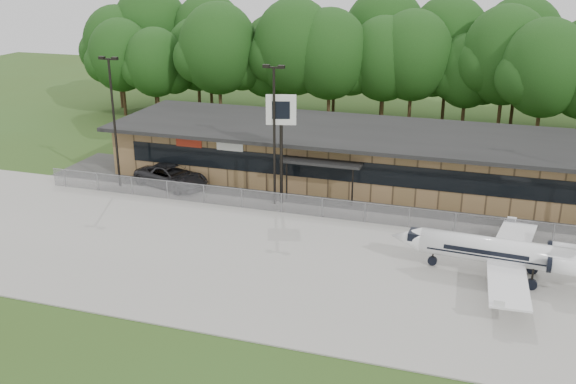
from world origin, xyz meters
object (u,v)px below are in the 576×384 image
(business_jet, at_px, (512,254))
(suv, at_px, (172,176))
(terminal, at_px, (363,155))
(pole_sign, at_px, (281,122))

(business_jet, bearing_deg, suv, 165.24)
(terminal, distance_m, business_jet, 18.48)
(pole_sign, bearing_deg, terminal, 42.35)
(terminal, bearing_deg, suv, -156.25)
(business_jet, height_order, pole_sign, pole_sign)
(terminal, bearing_deg, business_jet, -51.83)
(terminal, height_order, suv, terminal)
(terminal, relative_size, suv, 6.61)
(suv, relative_size, pole_sign, 0.76)
(terminal, xyz_separation_m, business_jet, (11.41, -14.52, -0.60))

